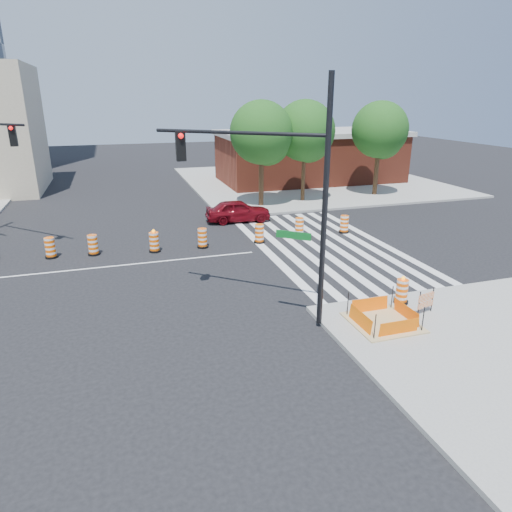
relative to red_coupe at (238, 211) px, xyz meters
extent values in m
plane|color=black|center=(-7.94, -6.10, -0.70)|extent=(120.00, 120.00, 0.00)
cube|color=gray|center=(10.06, 11.90, -0.62)|extent=(22.00, 22.00, 0.15)
cube|color=silver|center=(-0.14, -6.10, -0.69)|extent=(0.45, 13.50, 0.01)
cube|color=silver|center=(0.76, -6.10, -0.69)|extent=(0.45, 13.50, 0.01)
cube|color=silver|center=(1.66, -6.10, -0.69)|extent=(0.45, 13.50, 0.01)
cube|color=silver|center=(2.56, -6.10, -0.69)|extent=(0.45, 13.50, 0.01)
cube|color=silver|center=(3.46, -6.10, -0.69)|extent=(0.45, 13.50, 0.01)
cube|color=silver|center=(4.36, -6.10, -0.69)|extent=(0.45, 13.50, 0.01)
cube|color=silver|center=(5.26, -6.10, -0.69)|extent=(0.45, 13.50, 0.01)
cube|color=silver|center=(6.16, -6.10, -0.69)|extent=(0.45, 13.50, 0.01)
cube|color=silver|center=(-7.94, -6.10, -0.69)|extent=(14.00, 0.12, 0.01)
cube|color=tan|center=(1.06, -15.10, -0.52)|extent=(2.20, 2.20, 0.05)
cube|color=#FF6705|center=(1.06, -16.00, -0.27)|extent=(1.44, 0.02, 0.55)
cube|color=#FF6705|center=(1.06, -14.20, -0.27)|extent=(1.44, 0.02, 0.55)
cube|color=#FF6705|center=(0.16, -15.10, -0.27)|extent=(0.02, 1.44, 0.55)
cube|color=#FF6705|center=(1.96, -15.10, -0.27)|extent=(0.02, 1.44, 0.55)
cylinder|color=black|center=(0.16, -16.00, -0.10)|extent=(0.04, 0.04, 0.90)
cylinder|color=black|center=(1.96, -16.00, -0.10)|extent=(0.04, 0.04, 0.90)
cylinder|color=black|center=(0.16, -14.20, -0.10)|extent=(0.04, 0.04, 0.90)
cylinder|color=black|center=(1.96, -14.20, -0.10)|extent=(0.04, 0.04, 0.90)
cube|color=maroon|center=(10.06, 11.90, 1.40)|extent=(16.00, 8.00, 4.20)
cube|color=gray|center=(10.06, 11.90, 3.70)|extent=(16.50, 8.50, 0.40)
imported|color=#610810|center=(0.00, 0.00, 0.00)|extent=(4.17, 1.87, 1.39)
cylinder|color=black|center=(-1.02, -14.40, 3.50)|extent=(0.18, 0.18, 8.09)
cylinder|color=black|center=(-3.36, -12.46, 5.72)|extent=(4.75, 3.96, 0.12)
cube|color=black|center=(-5.00, -11.11, 5.22)|extent=(0.32, 0.28, 1.01)
sphere|color=#FF0C0C|center=(-5.00, -11.29, 5.57)|extent=(0.18, 0.18, 0.18)
cube|color=#0C591E|center=(-1.80, -13.75, 2.49)|extent=(0.96, 0.80, 0.25)
cube|color=black|center=(-11.64, -2.72, 5.09)|extent=(0.32, 0.28, 0.99)
sphere|color=#FF0C0C|center=(-11.64, -2.90, 5.44)|extent=(0.18, 0.18, 0.18)
cylinder|color=black|center=(2.60, -13.86, -0.50)|extent=(0.55, 0.55, 0.09)
cylinder|color=#FF5D05|center=(2.60, -13.86, -0.04)|extent=(0.44, 0.44, 0.87)
sphere|color=#FF990C|center=(2.60, -13.86, 0.46)|extent=(0.15, 0.15, 0.15)
cube|color=#FF5D05|center=(2.90, -14.88, 0.10)|extent=(0.77, 0.23, 0.26)
cube|color=#FF5D05|center=(2.90, -14.88, -0.19)|extent=(0.77, 0.23, 0.20)
cylinder|color=black|center=(2.56, -14.97, -0.08)|extent=(0.04, 0.04, 0.93)
cylinder|color=black|center=(3.24, -14.79, -0.08)|extent=(0.04, 0.04, 0.93)
cylinder|color=#382314|center=(2.63, 3.40, 1.61)|extent=(0.35, 0.35, 4.62)
sphere|color=#154313|center=(2.63, 3.40, 4.50)|extent=(4.33, 4.33, 4.33)
sphere|color=#154313|center=(3.18, 3.73, 3.78)|extent=(3.18, 3.18, 3.18)
sphere|color=#154313|center=(2.19, 3.18, 4.07)|extent=(2.89, 2.89, 2.89)
cylinder|color=#382314|center=(6.09, 3.97, 1.62)|extent=(0.28, 0.28, 4.63)
sphere|color=#154313|center=(6.09, 3.97, 4.51)|extent=(4.34, 4.34, 4.34)
sphere|color=#154313|center=(6.54, 4.24, 3.79)|extent=(3.18, 3.18, 3.18)
sphere|color=#154313|center=(5.73, 3.79, 4.08)|extent=(2.89, 2.89, 2.89)
cylinder|color=#382314|center=(12.44, 4.31, 1.59)|extent=(0.34, 0.34, 4.56)
sphere|color=#154313|center=(12.44, 4.31, 4.44)|extent=(4.28, 4.28, 4.28)
sphere|color=#154313|center=(12.97, 4.63, 3.72)|extent=(3.14, 3.14, 3.14)
sphere|color=#154313|center=(12.01, 4.09, 4.01)|extent=(2.85, 2.85, 2.85)
cylinder|color=black|center=(-10.62, -3.93, -0.65)|extent=(0.60, 0.60, 0.10)
cylinder|color=#FF5D05|center=(-10.62, -3.93, -0.15)|extent=(0.48, 0.48, 0.95)
cylinder|color=black|center=(-8.63, -4.08, -0.65)|extent=(0.60, 0.60, 0.10)
cylinder|color=#FF5D05|center=(-8.63, -4.08, -0.15)|extent=(0.48, 0.48, 0.95)
cylinder|color=black|center=(-5.66, -4.52, -0.65)|extent=(0.60, 0.60, 0.10)
cylinder|color=#FF5D05|center=(-5.66, -4.52, -0.15)|extent=(0.48, 0.48, 0.95)
sphere|color=#FF990C|center=(-5.66, -4.52, 0.40)|extent=(0.16, 0.16, 0.16)
cylinder|color=black|center=(-3.18, -4.56, -0.65)|extent=(0.60, 0.60, 0.10)
cylinder|color=#FF5D05|center=(-3.18, -4.56, -0.15)|extent=(0.48, 0.48, 0.95)
cylinder|color=black|center=(-0.08, -4.67, -0.65)|extent=(0.60, 0.60, 0.10)
cylinder|color=#FF5D05|center=(-0.08, -4.67, -0.15)|extent=(0.48, 0.48, 0.95)
cylinder|color=black|center=(2.52, -4.04, -0.65)|extent=(0.60, 0.60, 0.10)
cylinder|color=#FF5D05|center=(2.52, -4.04, -0.15)|extent=(0.48, 0.48, 0.95)
cylinder|color=black|center=(5.23, -4.31, -0.65)|extent=(0.60, 0.60, 0.10)
cylinder|color=#FF5D05|center=(5.23, -4.31, -0.15)|extent=(0.48, 0.48, 0.95)
camera|label=1|loc=(-7.30, -27.20, 6.84)|focal=32.00mm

